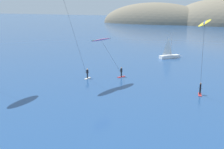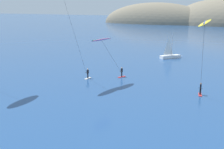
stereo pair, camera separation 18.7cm
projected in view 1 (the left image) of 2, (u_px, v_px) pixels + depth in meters
The scene contains 5 objects.
headland_island at pixel (193, 24), 176.88m from camera, with size 106.45×37.86×31.46m.
sailboat_near at pixel (171, 55), 64.23m from camera, with size 4.71×5.05×5.70m.
kitesurfer_yellow at pixel (204, 28), 31.61m from camera, with size 2.05×8.79×10.37m.
kitesurfer_blue at pixel (66, 5), 40.11m from camera, with size 2.23×8.39×13.19m.
kitesurfer_pink at pixel (104, 44), 42.34m from camera, with size 2.66×8.18×7.11m.
Camera 1 is at (14.83, -3.10, 11.86)m, focal length 45.00 mm.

